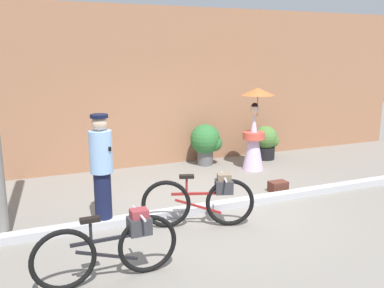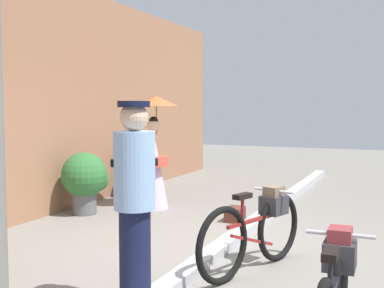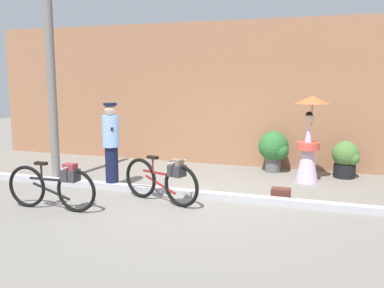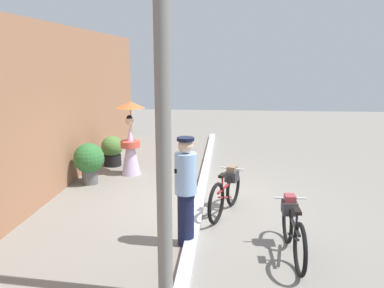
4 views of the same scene
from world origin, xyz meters
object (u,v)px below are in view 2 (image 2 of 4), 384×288
person_with_parasol (154,155)px  backpack_on_pavement (235,214)px  bicycle_near_officer (256,228)px  potted_plant_by_door (140,173)px  person_officer (135,200)px  potted_plant_small (86,178)px

person_with_parasol → backpack_on_pavement: size_ratio=5.45×
bicycle_near_officer → potted_plant_by_door: size_ratio=1.98×
person_officer → potted_plant_small: size_ratio=1.78×
person_with_parasol → potted_plant_small: bearing=136.9°
bicycle_near_officer → person_with_parasol: (2.34, 2.42, 0.46)m
person_officer → person_with_parasol: bearing=25.7°
potted_plant_by_door → potted_plant_small: bearing=177.6°
potted_plant_small → backpack_on_pavement: potted_plant_small is taller
bicycle_near_officer → backpack_on_pavement: size_ratio=4.86×
backpack_on_pavement → potted_plant_by_door: bearing=62.9°
potted_plant_small → bicycle_near_officer: bearing=-115.4°
bicycle_near_officer → person_officer: 1.60m
potted_plant_by_door → potted_plant_small: potted_plant_small is taller
bicycle_near_officer → person_officer: (-1.38, 0.63, 0.49)m
bicycle_near_officer → potted_plant_small: potted_plant_small is taller
potted_plant_small → backpack_on_pavement: (0.46, -2.30, -0.45)m
person_officer → person_with_parasol: 4.13m
person_officer → backpack_on_pavement: size_ratio=5.09×
person_officer → potted_plant_by_door: 5.17m
bicycle_near_officer → potted_plant_by_door: (3.12, 3.13, 0.01)m
potted_plant_by_door → person_officer: bearing=-151.0°
potted_plant_by_door → backpack_on_pavement: bearing=-117.1°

